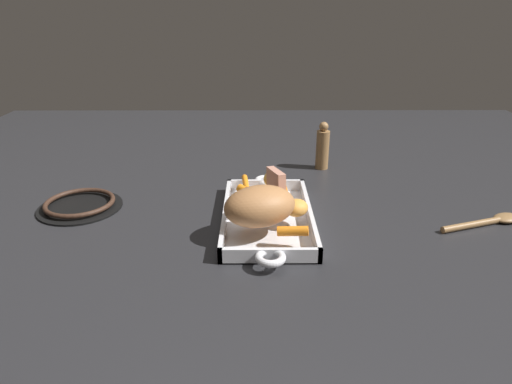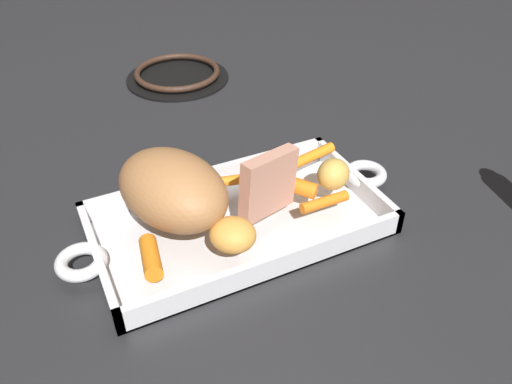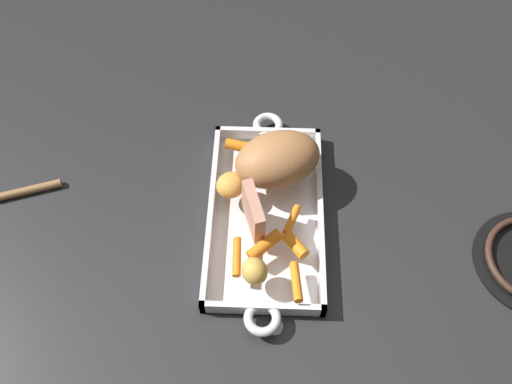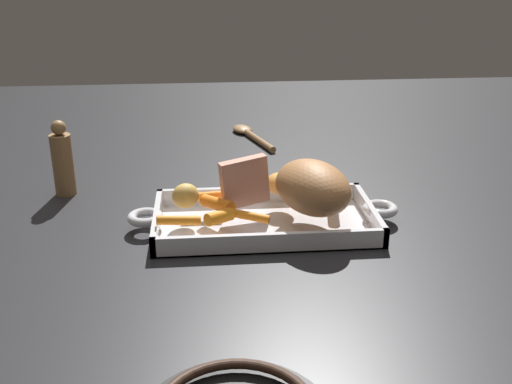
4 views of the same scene
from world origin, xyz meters
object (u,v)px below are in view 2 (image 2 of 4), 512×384
(roast_slice_outer, at_px, (268,184))
(baby_carrot_center_right, at_px, (292,184))
(baby_carrot_long, at_px, (242,179))
(stove_burner_rear, at_px, (177,75))
(pork_roast, at_px, (173,189))
(potato_golden_large, at_px, (233,235))
(roasting_dish, at_px, (238,221))
(baby_carrot_center_left, at_px, (273,165))
(baby_carrot_northeast, at_px, (325,202))
(baby_carrot_northwest, at_px, (151,257))
(potato_near_roast, at_px, (333,174))
(baby_carrot_southwest, at_px, (313,156))

(roast_slice_outer, distance_m, baby_carrot_center_right, 0.06)
(baby_carrot_long, bearing_deg, stove_burner_rear, -96.72)
(pork_roast, relative_size, potato_golden_large, 2.85)
(baby_carrot_center_right, bearing_deg, roasting_dish, 1.92)
(roast_slice_outer, xyz_separation_m, baby_carrot_long, (0.01, -0.07, -0.03))
(baby_carrot_center_right, xyz_separation_m, baby_carrot_center_left, (0.00, -0.05, -0.00))
(baby_carrot_northeast, bearing_deg, stove_burner_rear, -87.25)
(potato_golden_large, bearing_deg, roast_slice_outer, -147.76)
(baby_carrot_center_right, bearing_deg, baby_carrot_northwest, 13.67)
(baby_carrot_northwest, height_order, stove_burner_rear, baby_carrot_northwest)
(baby_carrot_northeast, xyz_separation_m, baby_carrot_center_left, (0.02, -0.10, 0.00))
(baby_carrot_long, relative_size, baby_carrot_center_left, 1.28)
(roasting_dish, bearing_deg, roast_slice_outer, 147.55)
(pork_roast, xyz_separation_m, baby_carrot_center_right, (-0.16, 0.02, -0.03))
(pork_roast, xyz_separation_m, stove_burner_rear, (-0.16, -0.45, -0.07))
(baby_carrot_center_right, relative_size, potato_near_roast, 1.40)
(roast_slice_outer, relative_size, baby_carrot_center_left, 1.71)
(baby_carrot_northwest, bearing_deg, baby_carrot_southwest, -159.57)
(potato_near_roast, xyz_separation_m, stove_burner_rear, (0.06, -0.49, -0.05))
(roasting_dish, bearing_deg, baby_carrot_long, -120.34)
(baby_carrot_southwest, xyz_separation_m, baby_carrot_long, (0.12, 0.01, -0.00))
(roast_slice_outer, xyz_separation_m, potato_near_roast, (-0.10, -0.01, -0.02))
(potato_golden_large, bearing_deg, pork_roast, -62.78)
(roasting_dish, height_order, potato_near_roast, potato_near_roast)
(baby_carrot_center_right, height_order, potato_near_roast, potato_near_roast)
(roasting_dish, relative_size, baby_carrot_long, 7.52)
(baby_carrot_northwest, height_order, baby_carrot_center_left, same)
(potato_near_roast, bearing_deg, baby_carrot_southwest, -98.67)
(baby_carrot_northeast, relative_size, baby_carrot_center_right, 1.05)
(roasting_dish, bearing_deg, potato_near_roast, 173.57)
(roast_slice_outer, height_order, baby_carrot_northwest, roast_slice_outer)
(baby_carrot_northwest, xyz_separation_m, baby_carrot_center_left, (-0.21, -0.10, 0.00))
(baby_carrot_center_right, xyz_separation_m, baby_carrot_southwest, (-0.06, -0.05, -0.00))
(roast_slice_outer, distance_m, potato_near_roast, 0.10)
(pork_roast, bearing_deg, baby_carrot_long, -165.37)
(baby_carrot_southwest, distance_m, baby_carrot_center_left, 0.07)
(baby_carrot_center_right, height_order, stove_burner_rear, baby_carrot_center_right)
(pork_roast, relative_size, roast_slice_outer, 1.92)
(baby_carrot_southwest, height_order, potato_golden_large, potato_golden_large)
(roasting_dish, relative_size, baby_carrot_center_left, 9.63)
(pork_roast, relative_size, baby_carrot_northwest, 2.47)
(baby_carrot_southwest, bearing_deg, roasting_dish, 20.42)
(roasting_dish, xyz_separation_m, baby_carrot_southwest, (-0.15, -0.05, 0.03))
(roasting_dish, height_order, baby_carrot_northeast, baby_carrot_northeast)
(roast_slice_outer, relative_size, potato_near_roast, 1.76)
(baby_carrot_center_right, height_order, baby_carrot_long, baby_carrot_center_right)
(baby_carrot_southwest, bearing_deg, baby_carrot_northeast, 67.09)
(stove_burner_rear, bearing_deg, roast_slice_outer, 84.82)
(baby_carrot_northwest, height_order, baby_carrot_long, baby_carrot_northwest)
(potato_golden_large, height_order, stove_burner_rear, potato_golden_large)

